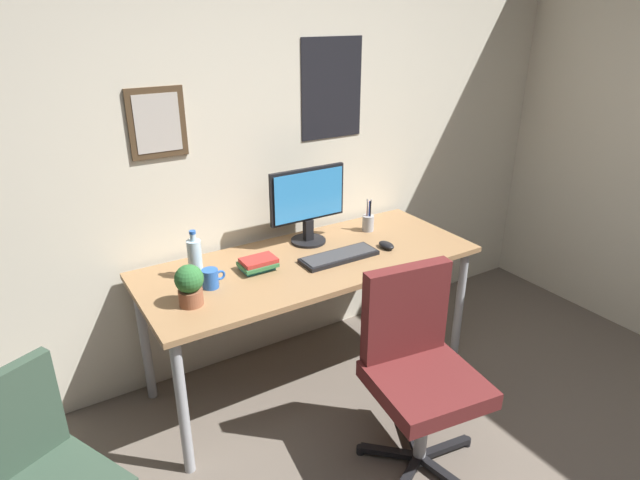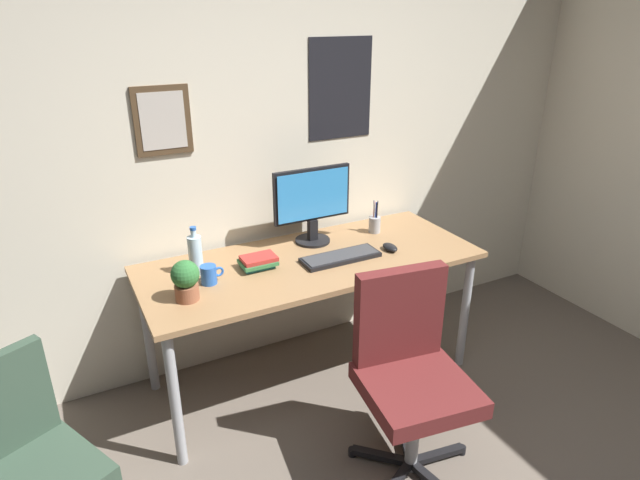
{
  "view_description": "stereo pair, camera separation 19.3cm",
  "coord_description": "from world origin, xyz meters",
  "px_view_note": "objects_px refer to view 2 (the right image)",
  "views": [
    {
      "loc": [
        -1.29,
        -0.54,
        1.99
      ],
      "look_at": [
        0.03,
        1.6,
        0.91
      ],
      "focal_mm": 30.25,
      "sensor_mm": 36.0,
      "label": 1
    },
    {
      "loc": [
        -1.12,
        -0.63,
        1.99
      ],
      "look_at": [
        0.03,
        1.6,
        0.91
      ],
      "focal_mm": 30.25,
      "sensor_mm": 36.0,
      "label": 2
    }
  ],
  "objects_px": {
    "office_chair": "(409,366)",
    "keyboard": "(341,257)",
    "side_chair": "(22,461)",
    "potted_plant": "(186,279)",
    "coffee_mug_near": "(209,275)",
    "pen_cup": "(375,224)",
    "water_bottle": "(195,254)",
    "book_stack_left": "(258,262)",
    "monitor": "(312,202)",
    "computer_mouse": "(390,247)"
  },
  "relations": [
    {
      "from": "keyboard",
      "to": "water_bottle",
      "type": "bearing_deg",
      "value": 165.41
    },
    {
      "from": "water_bottle",
      "to": "computer_mouse",
      "type": "bearing_deg",
      "value": -11.82
    },
    {
      "from": "office_chair",
      "to": "book_stack_left",
      "type": "height_order",
      "value": "office_chair"
    },
    {
      "from": "keyboard",
      "to": "potted_plant",
      "type": "relative_size",
      "value": 2.21
    },
    {
      "from": "side_chair",
      "to": "potted_plant",
      "type": "height_order",
      "value": "potted_plant"
    },
    {
      "from": "pen_cup",
      "to": "book_stack_left",
      "type": "relative_size",
      "value": 1.08
    },
    {
      "from": "water_bottle",
      "to": "coffee_mug_near",
      "type": "distance_m",
      "value": 0.15
    },
    {
      "from": "side_chair",
      "to": "computer_mouse",
      "type": "relative_size",
      "value": 7.95
    },
    {
      "from": "computer_mouse",
      "to": "water_bottle",
      "type": "height_order",
      "value": "water_bottle"
    },
    {
      "from": "office_chair",
      "to": "coffee_mug_near",
      "type": "distance_m",
      "value": 1.04
    },
    {
      "from": "coffee_mug_near",
      "to": "potted_plant",
      "type": "relative_size",
      "value": 0.6
    },
    {
      "from": "pen_cup",
      "to": "water_bottle",
      "type": "bearing_deg",
      "value": -177.4
    },
    {
      "from": "monitor",
      "to": "book_stack_left",
      "type": "xyz_separation_m",
      "value": [
        -0.4,
        -0.17,
        -0.21
      ]
    },
    {
      "from": "side_chair",
      "to": "book_stack_left",
      "type": "distance_m",
      "value": 1.32
    },
    {
      "from": "office_chair",
      "to": "computer_mouse",
      "type": "distance_m",
      "value": 0.78
    },
    {
      "from": "potted_plant",
      "to": "pen_cup",
      "type": "xyz_separation_m",
      "value": [
        1.21,
        0.29,
        -0.05
      ]
    },
    {
      "from": "side_chair",
      "to": "book_stack_left",
      "type": "height_order",
      "value": "side_chair"
    },
    {
      "from": "water_bottle",
      "to": "pen_cup",
      "type": "height_order",
      "value": "water_bottle"
    },
    {
      "from": "coffee_mug_near",
      "to": "book_stack_left",
      "type": "height_order",
      "value": "coffee_mug_near"
    },
    {
      "from": "coffee_mug_near",
      "to": "office_chair",
      "type": "bearing_deg",
      "value": -48.11
    },
    {
      "from": "side_chair",
      "to": "pen_cup",
      "type": "relative_size",
      "value": 4.38
    },
    {
      "from": "keyboard",
      "to": "coffee_mug_near",
      "type": "relative_size",
      "value": 3.7
    },
    {
      "from": "office_chair",
      "to": "keyboard",
      "type": "relative_size",
      "value": 2.21
    },
    {
      "from": "office_chair",
      "to": "potted_plant",
      "type": "xyz_separation_m",
      "value": [
        -0.81,
        0.64,
        0.33
      ]
    },
    {
      "from": "water_bottle",
      "to": "coffee_mug_near",
      "type": "relative_size",
      "value": 2.17
    },
    {
      "from": "computer_mouse",
      "to": "pen_cup",
      "type": "xyz_separation_m",
      "value": [
        0.07,
        0.26,
        0.04
      ]
    },
    {
      "from": "monitor",
      "to": "coffee_mug_near",
      "type": "relative_size",
      "value": 3.96
    },
    {
      "from": "office_chair",
      "to": "book_stack_left",
      "type": "relative_size",
      "value": 5.12
    },
    {
      "from": "water_bottle",
      "to": "potted_plant",
      "type": "bearing_deg",
      "value": -114.92
    },
    {
      "from": "book_stack_left",
      "to": "keyboard",
      "type": "bearing_deg",
      "value": -14.55
    },
    {
      "from": "coffee_mug_near",
      "to": "potted_plant",
      "type": "bearing_deg",
      "value": -141.97
    },
    {
      "from": "water_bottle",
      "to": "office_chair",
      "type": "bearing_deg",
      "value": -51.72
    },
    {
      "from": "keyboard",
      "to": "pen_cup",
      "type": "bearing_deg",
      "value": 33.05
    },
    {
      "from": "coffee_mug_near",
      "to": "pen_cup",
      "type": "height_order",
      "value": "pen_cup"
    },
    {
      "from": "coffee_mug_near",
      "to": "pen_cup",
      "type": "relative_size",
      "value": 0.58
    },
    {
      "from": "water_bottle",
      "to": "book_stack_left",
      "type": "height_order",
      "value": "water_bottle"
    },
    {
      "from": "side_chair",
      "to": "potted_plant",
      "type": "bearing_deg",
      "value": 29.95
    },
    {
      "from": "pen_cup",
      "to": "side_chair",
      "type": "bearing_deg",
      "value": -159.78
    },
    {
      "from": "computer_mouse",
      "to": "water_bottle",
      "type": "distance_m",
      "value": 1.05
    },
    {
      "from": "office_chair",
      "to": "keyboard",
      "type": "distance_m",
      "value": 0.73
    },
    {
      "from": "monitor",
      "to": "office_chair",
      "type": "bearing_deg",
      "value": -90.36
    },
    {
      "from": "monitor",
      "to": "potted_plant",
      "type": "bearing_deg",
      "value": -157.61
    },
    {
      "from": "office_chair",
      "to": "computer_mouse",
      "type": "xyz_separation_m",
      "value": [
        0.33,
        0.66,
        0.25
      ]
    },
    {
      "from": "monitor",
      "to": "water_bottle",
      "type": "bearing_deg",
      "value": -172.43
    },
    {
      "from": "computer_mouse",
      "to": "coffee_mug_near",
      "type": "distance_m",
      "value": 1.01
    },
    {
      "from": "potted_plant",
      "to": "keyboard",
      "type": "bearing_deg",
      "value": 3.58
    },
    {
      "from": "keyboard",
      "to": "book_stack_left",
      "type": "relative_size",
      "value": 2.32
    },
    {
      "from": "pen_cup",
      "to": "potted_plant",
      "type": "bearing_deg",
      "value": -166.43
    },
    {
      "from": "computer_mouse",
      "to": "pen_cup",
      "type": "distance_m",
      "value": 0.28
    },
    {
      "from": "office_chair",
      "to": "coffee_mug_near",
      "type": "height_order",
      "value": "office_chair"
    }
  ]
}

